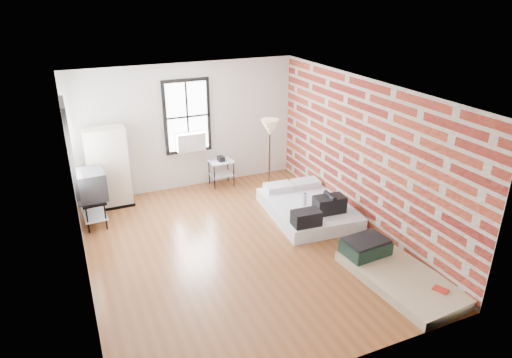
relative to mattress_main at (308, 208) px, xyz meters
name	(u,v)px	position (x,y,z in m)	size (l,w,h in m)	color
ground	(238,248)	(-1.74, -0.58, -0.18)	(6.00, 6.00, 0.00)	brown
room_shell	(242,147)	(-1.51, -0.22, 1.56)	(5.02, 6.02, 2.80)	silver
mattress_main	(308,208)	(0.00, 0.00, 0.00)	(1.63, 2.12, 0.65)	silver
mattress_bare	(392,270)	(0.17, -2.38, -0.05)	(1.19, 2.06, 0.43)	tan
wardrobe	(108,168)	(-3.54, 2.07, 0.66)	(0.86, 0.50, 1.69)	black
side_table	(221,166)	(-1.08, 2.14, 0.30)	(0.54, 0.44, 0.70)	black
floor_lamp	(270,131)	(-0.38, 1.05, 1.34)	(0.38, 0.38, 1.77)	black
tv_stand	(91,187)	(-3.96, 1.36, 0.61)	(0.58, 0.80, 1.10)	black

